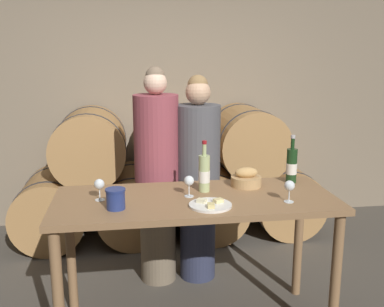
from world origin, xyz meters
name	(u,v)px	position (x,y,z in m)	size (l,w,h in m)	color
stone_wall_back	(165,71)	(0.00, 2.12, 1.60)	(10.00, 0.12, 3.20)	#7F705B
barrel_stack	(171,177)	(0.00, 1.59, 0.59)	(2.97, 0.82, 1.28)	#A87A47
tasting_table	(195,215)	(0.00, 0.00, 0.79)	(1.77, 0.73, 0.91)	olive
person_left	(157,176)	(-0.19, 0.69, 0.86)	(0.34, 0.34, 1.70)	#756651
person_right	(198,179)	(0.13, 0.69, 0.83)	(0.35, 0.35, 1.64)	#2D334C
wine_bottle_red	(292,166)	(0.71, 0.23, 1.03)	(0.08, 0.08, 0.34)	#193819
wine_bottle_white	(204,173)	(0.08, 0.12, 1.03)	(0.08, 0.08, 0.34)	#ADBC7F
blue_crock	(116,198)	(-0.49, -0.14, 0.98)	(0.12, 0.12, 0.12)	navy
bread_basket	(246,179)	(0.38, 0.19, 0.96)	(0.21, 0.21, 0.13)	tan
cheese_plate	(210,205)	(0.06, -0.18, 0.92)	(0.26, 0.26, 0.04)	white
wine_glass_far_left	(99,185)	(-0.59, 0.03, 1.01)	(0.06, 0.06, 0.14)	white
wine_glass_left	(189,182)	(-0.04, 0.02, 1.01)	(0.06, 0.06, 0.14)	white
wine_glass_center	(289,187)	(0.55, -0.17, 1.01)	(0.06, 0.06, 0.14)	white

